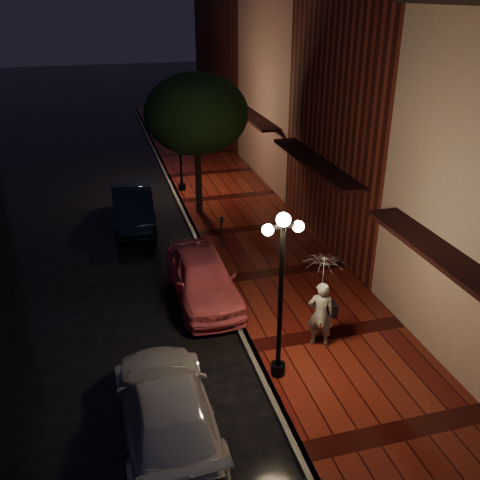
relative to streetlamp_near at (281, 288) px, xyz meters
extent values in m
plane|color=black|center=(-0.35, 5.00, -2.60)|extent=(120.00, 120.00, 0.00)
cube|color=#440F0C|center=(1.90, 5.00, -2.53)|extent=(4.50, 60.00, 0.15)
cube|color=#595451|center=(-0.35, 5.00, -2.53)|extent=(0.25, 60.00, 0.15)
cube|color=#511914|center=(6.65, 7.00, 2.90)|extent=(5.00, 8.00, 11.00)
cube|color=#8C5951|center=(6.65, 15.00, 1.90)|extent=(5.00, 8.00, 9.00)
cube|color=#511914|center=(6.65, 25.00, 2.40)|extent=(5.00, 12.00, 10.00)
cylinder|color=black|center=(0.00, 0.00, -0.45)|extent=(0.12, 0.12, 4.00)
cylinder|color=black|center=(0.00, 0.00, -2.30)|extent=(0.36, 0.36, 0.30)
cube|color=black|center=(0.00, 0.00, 1.55)|extent=(0.70, 0.08, 0.08)
sphere|color=beige|center=(0.00, 0.00, 1.70)|extent=(0.32, 0.32, 0.32)
sphere|color=beige|center=(-0.35, 0.00, 1.50)|extent=(0.26, 0.26, 0.26)
sphere|color=beige|center=(0.35, 0.00, 1.50)|extent=(0.26, 0.26, 0.26)
cylinder|color=black|center=(0.00, 14.00, -0.45)|extent=(0.12, 0.12, 4.00)
cylinder|color=black|center=(0.00, 14.00, -2.30)|extent=(0.36, 0.36, 0.30)
cube|color=black|center=(0.00, 14.00, 1.55)|extent=(0.70, 0.08, 0.08)
sphere|color=beige|center=(0.00, 14.00, 1.70)|extent=(0.32, 0.32, 0.32)
sphere|color=beige|center=(-0.35, 14.00, 1.50)|extent=(0.26, 0.26, 0.26)
sphere|color=beige|center=(0.35, 14.00, 1.50)|extent=(0.26, 0.26, 0.26)
cylinder|color=black|center=(0.25, 11.00, -0.85)|extent=(0.28, 0.28, 3.20)
ellipsoid|color=black|center=(0.25, 11.00, 1.75)|extent=(4.16, 4.16, 3.20)
sphere|color=black|center=(0.95, 11.60, 1.15)|extent=(1.80, 1.80, 1.80)
sphere|color=black|center=(-0.35, 10.30, 1.25)|extent=(1.80, 1.80, 1.80)
imported|color=#E25D6B|center=(-1.00, 4.19, -1.83)|extent=(1.91, 4.55, 1.54)
imported|color=black|center=(-2.55, 10.80, -1.85)|extent=(1.75, 4.60, 1.50)
imported|color=#B2B1B9|center=(-2.89, -1.12, -1.89)|extent=(2.04, 4.91, 1.42)
imported|color=white|center=(1.47, 0.89, -1.51)|extent=(0.81, 0.69, 1.88)
imported|color=silver|center=(1.47, 0.89, -0.32)|extent=(1.09, 1.11, 1.00)
cylinder|color=black|center=(1.47, 0.89, -1.07)|extent=(0.02, 0.02, 1.50)
cube|color=black|center=(1.78, 0.84, -1.39)|extent=(0.15, 0.35, 0.38)
cylinder|color=black|center=(0.33, 7.27, -1.92)|extent=(0.06, 0.06, 1.06)
cube|color=black|center=(0.33, 7.27, -1.30)|extent=(0.12, 0.09, 0.21)
camera|label=1|loc=(-3.71, -9.97, 6.18)|focal=40.00mm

